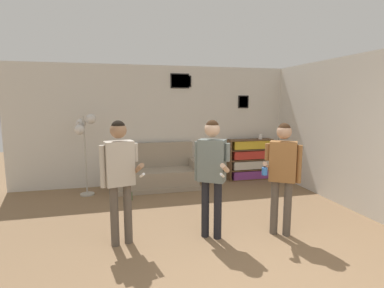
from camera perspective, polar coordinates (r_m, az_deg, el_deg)
wall_back at (r=7.03m, az=-2.18°, el=3.69°), size 7.47×0.08×2.70m
wall_right at (r=6.14m, az=26.70°, el=2.10°), size 0.06×6.79×2.70m
couch at (r=6.69m, az=-6.71°, el=-5.68°), size 1.79×0.80×0.97m
bookshelf at (r=7.46m, az=10.93°, el=-2.90°), size 1.10×0.30×0.99m
floor_lamp at (r=6.34m, az=-19.86°, el=2.20°), size 0.41×0.44×1.66m
person_player_foreground_left at (r=4.01m, az=-13.61°, el=-4.79°), size 0.55×0.43×1.67m
person_player_foreground_center at (r=4.11m, az=3.79°, el=-4.36°), size 0.43×0.60×1.66m
person_watcher_holding_cup at (r=4.39m, az=16.86°, el=-4.35°), size 0.58×0.37×1.61m
bottle_on_floor at (r=6.00m, az=-11.59°, el=-9.64°), size 0.06×0.06×0.22m
drinking_cup at (r=7.49m, az=12.90°, el=1.38°), size 0.09×0.09×0.12m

